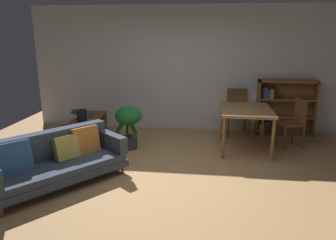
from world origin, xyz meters
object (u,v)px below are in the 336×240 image
Objects in this scene: fabric_couch at (55,160)px; dining_chair_near at (294,120)px; dining_table at (246,113)px; desk_speaker at (82,116)px; bookshelf at (282,107)px; dining_chair_far at (237,109)px; open_laptop at (84,114)px; potted_floor_plant at (128,122)px; media_console at (88,130)px.

fabric_couch is 4.31m from dining_chair_near.
dining_table is 1.00m from dining_chair_near.
desk_speaker is 3.04m from dining_table.
fabric_couch is 1.64× the size of bookshelf.
open_laptop is at bearing -165.06° from dining_chair_far.
potted_floor_plant is (0.87, 0.08, -0.11)m from desk_speaker.
bookshelf reaches higher than potted_floor_plant.
fabric_couch is 1.52m from desk_speaker.
dining_chair_near reaches higher than desk_speaker.
bookshelf is (0.94, 0.13, 0.04)m from dining_chair_far.
dining_chair_far reaches higher than open_laptop.
potted_floor_plant is 3.13m from dining_chair_near.
open_laptop is 0.41× the size of dining_table.
dining_table is 1.25× the size of dining_chair_near.
fabric_couch is at bearing -83.90° from media_console.
bookshelf reaches higher than desk_speaker.
bookshelf reaches higher than dining_table.
dining_table is at bearing 0.03° from media_console.
bookshelf is at bearing 19.60° from desk_speaker.
desk_speaker is 0.24× the size of dining_chair_near.
potted_floor_plant reaches higher than desk_speaker.
dining_table is (3.04, 0.00, 0.45)m from media_console.
dining_chair_far is (3.07, 0.82, 0.00)m from open_laptop.
dining_chair_near reaches higher than dining_table.
desk_speaker is (-0.17, 1.48, 0.27)m from fabric_couch.
open_laptop is 0.46m from desk_speaker.
potted_floor_plant is 0.70× the size of dining_table.
potted_floor_plant is 0.87× the size of dining_chair_near.
open_laptop is 4.09m from dining_chair_near.
bookshelf is at bearing 23.37° from potted_floor_plant.
dining_chair_near is at bearing 17.21° from dining_table.
bookshelf is at bearing 51.49° from dining_table.
fabric_couch is 2.44× the size of potted_floor_plant.
dining_table reaches higher than open_laptop.
bookshelf is (3.02, 1.31, 0.06)m from potted_floor_plant.
open_laptop reaches higher than media_console.
dining_chair_far is at bearing 94.50° from dining_table.
bookshelf is at bearing 15.62° from media_console.
dining_chair_near is (3.78, 2.07, 0.15)m from fabric_couch.
open_laptop is (-0.30, 1.92, 0.18)m from fabric_couch.
open_laptop is at bearing 98.98° from fabric_couch.
media_console is 2.35× the size of open_laptop.
dining_chair_near is at bearing 28.67° from fabric_couch.
dining_chair_far is (2.94, 1.25, -0.08)m from desk_speaker.
media_console is 1.14× the size of dining_chair_far.
dining_table reaches higher than desk_speaker.
dining_chair_far is (2.77, 2.74, 0.18)m from fabric_couch.
open_laptop is 0.59× the size of potted_floor_plant.
dining_chair_far is at bearing -172.03° from bookshelf.
desk_speaker is 4.00m from dining_chair_near.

